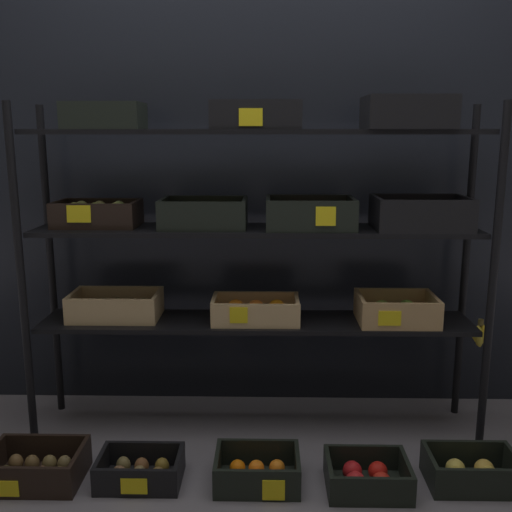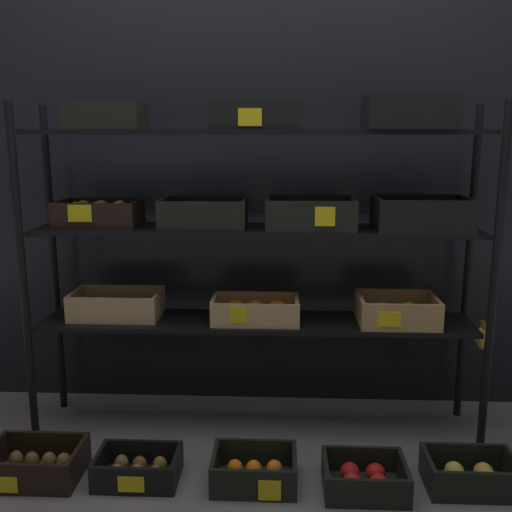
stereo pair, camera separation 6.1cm
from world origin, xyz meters
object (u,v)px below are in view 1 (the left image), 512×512
object	(u,v)px
display_rack	(259,227)
crate_ground_apple_red	(367,477)
crate_ground_apple_gold	(472,472)
crate_ground_tangerine	(257,472)
crate_ground_kiwi	(36,469)
crate_ground_left_kiwi	(140,471)

from	to	relation	value
display_rack	crate_ground_apple_red	bearing A→B (deg)	-47.84
crate_ground_apple_red	crate_ground_apple_gold	xyz separation A→B (m)	(0.39, 0.03, 0.00)
display_rack	crate_ground_tangerine	xyz separation A→B (m)	(0.00, -0.42, -0.86)
crate_ground_kiwi	crate_ground_apple_red	size ratio (longest dim) A/B	1.16
crate_ground_kiwi	crate_ground_tangerine	world-z (taller)	crate_ground_kiwi
crate_ground_tangerine	crate_ground_kiwi	bearing A→B (deg)	179.77
crate_ground_left_kiwi	crate_ground_apple_gold	size ratio (longest dim) A/B	0.94
crate_ground_left_kiwi	crate_ground_tangerine	world-z (taller)	crate_ground_tangerine
crate_ground_kiwi	display_rack	bearing A→B (deg)	26.90
display_rack	crate_ground_tangerine	distance (m)	0.96
display_rack	crate_ground_apple_gold	xyz separation A→B (m)	(0.80, -0.41, -0.86)
display_rack	crate_ground_kiwi	size ratio (longest dim) A/B	5.66
display_rack	crate_ground_apple_gold	world-z (taller)	display_rack
crate_ground_kiwi	crate_ground_apple_gold	size ratio (longest dim) A/B	1.05
display_rack	crate_ground_apple_gold	distance (m)	1.24
crate_ground_left_kiwi	crate_ground_apple_gold	bearing A→B (deg)	0.41
crate_ground_kiwi	crate_ground_tangerine	xyz separation A→B (m)	(0.83, -0.00, -0.00)
crate_ground_left_kiwi	crate_ground_apple_red	xyz separation A→B (m)	(0.84, -0.03, 0.00)
crate_ground_apple_red	crate_ground_apple_gold	distance (m)	0.39
crate_ground_tangerine	crate_ground_apple_gold	bearing A→B (deg)	0.83
display_rack	crate_ground_apple_red	xyz separation A→B (m)	(0.40, -0.45, -0.86)
crate_ground_tangerine	crate_ground_apple_gold	distance (m)	0.80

